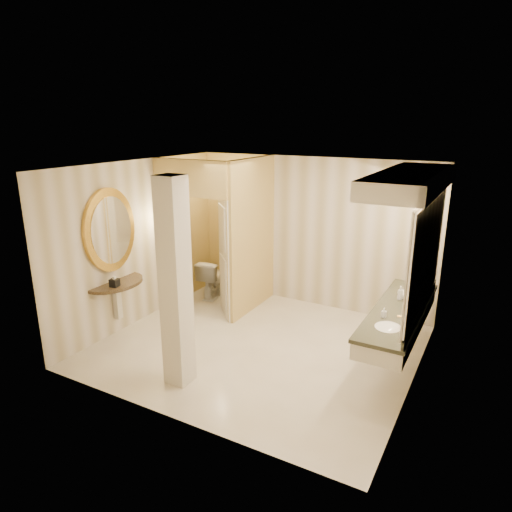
# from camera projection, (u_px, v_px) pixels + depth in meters

# --- Properties ---
(floor) EXTENTS (4.50, 4.50, 0.00)m
(floor) POSITION_uv_depth(u_px,v_px,m) (258.00, 346.00, 6.94)
(floor) COLOR silver
(floor) RESTS_ON ground
(ceiling) EXTENTS (4.50, 4.50, 0.00)m
(ceiling) POSITION_uv_depth(u_px,v_px,m) (258.00, 167.00, 6.16)
(ceiling) COLOR white
(ceiling) RESTS_ON wall_back
(wall_back) EXTENTS (4.50, 0.02, 2.70)m
(wall_back) POSITION_uv_depth(u_px,v_px,m) (311.00, 233.00, 8.23)
(wall_back) COLOR beige
(wall_back) RESTS_ON floor
(wall_front) EXTENTS (4.50, 0.02, 2.70)m
(wall_front) POSITION_uv_depth(u_px,v_px,m) (168.00, 311.00, 4.87)
(wall_front) COLOR beige
(wall_front) RESTS_ON floor
(wall_left) EXTENTS (0.02, 4.00, 2.70)m
(wall_left) POSITION_uv_depth(u_px,v_px,m) (139.00, 242.00, 7.59)
(wall_left) COLOR beige
(wall_left) RESTS_ON floor
(wall_right) EXTENTS (0.02, 4.00, 2.70)m
(wall_right) POSITION_uv_depth(u_px,v_px,m) (421.00, 289.00, 5.51)
(wall_right) COLOR beige
(wall_right) RESTS_ON floor
(toilet_closet) EXTENTS (1.50, 1.55, 2.70)m
(toilet_closet) POSITION_uv_depth(u_px,v_px,m) (227.00, 236.00, 7.87)
(toilet_closet) COLOR #E0C975
(toilet_closet) RESTS_ON floor
(wall_sconce) EXTENTS (0.14, 0.14, 0.42)m
(wall_sconce) POSITION_uv_depth(u_px,v_px,m) (170.00, 217.00, 7.69)
(wall_sconce) COLOR gold
(wall_sconce) RESTS_ON toilet_closet
(vanity) EXTENTS (0.75, 2.55, 2.09)m
(vanity) POSITION_uv_depth(u_px,v_px,m) (407.00, 255.00, 5.89)
(vanity) COLOR beige
(vanity) RESTS_ON floor
(console_shelf) EXTENTS (1.00, 1.00, 1.95)m
(console_shelf) POSITION_uv_depth(u_px,v_px,m) (112.00, 253.00, 7.02)
(console_shelf) COLOR black
(console_shelf) RESTS_ON floor
(pillar) EXTENTS (0.31, 0.31, 2.70)m
(pillar) POSITION_uv_depth(u_px,v_px,m) (175.00, 284.00, 5.66)
(pillar) COLOR beige
(pillar) RESTS_ON floor
(tissue_box) EXTENTS (0.14, 0.14, 0.12)m
(tissue_box) POSITION_uv_depth(u_px,v_px,m) (115.00, 283.00, 6.91)
(tissue_box) COLOR black
(tissue_box) RESTS_ON console_shelf
(toilet) EXTENTS (0.52, 0.78, 0.75)m
(toilet) POSITION_uv_depth(u_px,v_px,m) (213.00, 278.00, 8.81)
(toilet) COLOR white
(toilet) RESTS_ON floor
(soap_bottle_a) EXTENTS (0.06, 0.06, 0.13)m
(soap_bottle_a) POSITION_uv_depth(u_px,v_px,m) (384.00, 313.00, 5.84)
(soap_bottle_a) COLOR beige
(soap_bottle_a) RESTS_ON vanity
(soap_bottle_b) EXTENTS (0.10, 0.10, 0.11)m
(soap_bottle_b) POSITION_uv_depth(u_px,v_px,m) (401.00, 295.00, 6.44)
(soap_bottle_b) COLOR silver
(soap_bottle_b) RESTS_ON vanity
(soap_bottle_c) EXTENTS (0.09, 0.09, 0.20)m
(soap_bottle_c) POSITION_uv_depth(u_px,v_px,m) (400.00, 293.00, 6.39)
(soap_bottle_c) COLOR #C6B28C
(soap_bottle_c) RESTS_ON vanity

